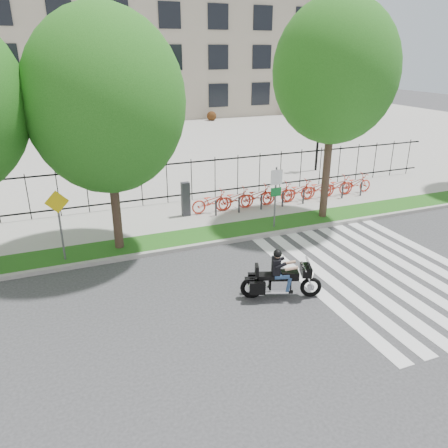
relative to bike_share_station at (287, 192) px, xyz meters
name	(u,v)px	position (x,y,z in m)	size (l,w,h in m)	color
ground	(249,301)	(-5.27, -7.20, -0.64)	(120.00, 120.00, 0.00)	#323234
curb	(203,245)	(-5.27, -3.10, -0.57)	(60.00, 0.20, 0.15)	#9D9A94
grass_verge	(196,237)	(-5.27, -2.25, -0.57)	(60.00, 1.50, 0.15)	#205515
sidewalk	(178,216)	(-5.27, 0.25, -0.57)	(60.00, 3.50, 0.15)	gray
plaza	(116,144)	(-5.27, 17.80, -0.59)	(80.00, 34.00, 0.10)	gray
crosswalk_stripes	(381,272)	(-0.44, -7.20, -0.64)	(5.70, 8.00, 0.01)	silver
iron_fence	(167,182)	(-5.27, 2.00, 0.51)	(30.00, 0.06, 2.00)	black
office_building	(80,21)	(-5.27, 37.72, 9.32)	(60.00, 21.90, 20.15)	#A49A84
lamp_post_right	(320,118)	(4.73, 4.80, 2.56)	(1.06, 0.70, 4.25)	black
street_tree_1	(106,102)	(-8.23, -2.25, 4.66)	(5.21, 5.21, 8.16)	#33231B
street_tree_2	(335,72)	(0.54, -2.25, 5.46)	(4.85, 4.85, 8.76)	#33231B
bike_share_station	(287,192)	(0.00, 0.00, 0.00)	(10.01, 0.87, 1.50)	#2D2D33
sign_pole_regulatory	(276,190)	(-2.03, -2.62, 1.10)	(0.50, 0.09, 2.50)	#59595B
sign_pole_warning	(59,216)	(-10.15, -2.62, 1.10)	(0.78, 0.09, 2.49)	#59595B
motorcycle_rider	(281,278)	(-4.32, -7.33, -0.02)	(2.32, 1.19, 1.87)	black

